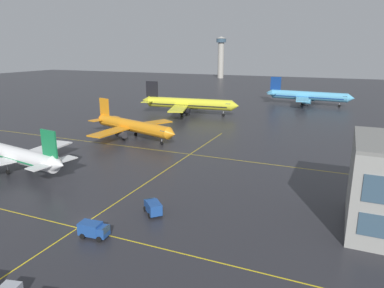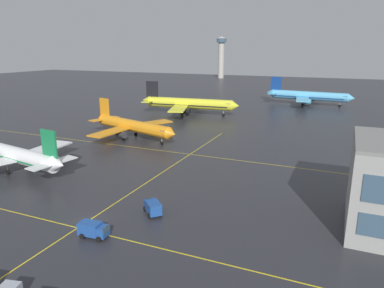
{
  "view_description": "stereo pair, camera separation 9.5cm",
  "coord_description": "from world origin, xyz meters",
  "px_view_note": "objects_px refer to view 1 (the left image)",
  "views": [
    {
      "loc": [
        33.78,
        -38.09,
        25.25
      ],
      "look_at": [
        1.18,
        37.02,
        3.11
      ],
      "focal_mm": 33.17,
      "sensor_mm": 36.0,
      "label": 1
    },
    {
      "loc": [
        33.86,
        -38.05,
        25.25
      ],
      "look_at": [
        1.18,
        37.02,
        3.11
      ],
      "focal_mm": 33.17,
      "sensor_mm": 36.0,
      "label": 2
    }
  ],
  "objects_px": {
    "airliner_front_gate": "(13,154)",
    "airliner_second_row": "(132,126)",
    "service_truck_catering": "(153,207)",
    "airliner_third_row": "(188,104)",
    "airliner_far_left_stand": "(307,96)",
    "control_tower": "(221,54)",
    "service_truck_red_van": "(94,229)"
  },
  "relations": [
    {
      "from": "airliner_front_gate",
      "to": "airliner_far_left_stand",
      "type": "xyz_separation_m",
      "value": [
        47.3,
        119.66,
        0.63
      ]
    },
    {
      "from": "airliner_third_row",
      "to": "service_truck_catering",
      "type": "height_order",
      "value": "airliner_third_row"
    },
    {
      "from": "airliner_front_gate",
      "to": "airliner_third_row",
      "type": "height_order",
      "value": "airliner_third_row"
    },
    {
      "from": "airliner_second_row",
      "to": "airliner_far_left_stand",
      "type": "bearing_deg",
      "value": 65.07
    },
    {
      "from": "airliner_front_gate",
      "to": "airliner_second_row",
      "type": "bearing_deg",
      "value": 77.47
    },
    {
      "from": "service_truck_red_van",
      "to": "control_tower",
      "type": "distance_m",
      "value": 274.57
    },
    {
      "from": "airliner_front_gate",
      "to": "service_truck_red_van",
      "type": "bearing_deg",
      "value": -25.27
    },
    {
      "from": "airliner_front_gate",
      "to": "airliner_third_row",
      "type": "xyz_separation_m",
      "value": [
        6.8,
        75.64,
        0.72
      ]
    },
    {
      "from": "airliner_third_row",
      "to": "service_truck_red_van",
      "type": "relative_size",
      "value": 9.43
    },
    {
      "from": "airliner_front_gate",
      "to": "airliner_second_row",
      "type": "relative_size",
      "value": 1.01
    },
    {
      "from": "control_tower",
      "to": "service_truck_catering",
      "type": "bearing_deg",
      "value": -73.27
    },
    {
      "from": "airliner_second_row",
      "to": "service_truck_catering",
      "type": "distance_m",
      "value": 50.38
    },
    {
      "from": "airliner_far_left_stand",
      "to": "service_truck_red_van",
      "type": "xyz_separation_m",
      "value": [
        -13.76,
        -135.49,
        -3.01
      ]
    },
    {
      "from": "airliner_far_left_stand",
      "to": "airliner_second_row",
      "type": "bearing_deg",
      "value": -114.93
    },
    {
      "from": "airliner_third_row",
      "to": "airliner_far_left_stand",
      "type": "xyz_separation_m",
      "value": [
        40.49,
        44.02,
        -0.09
      ]
    },
    {
      "from": "airliner_far_left_stand",
      "to": "control_tower",
      "type": "height_order",
      "value": "control_tower"
    },
    {
      "from": "service_truck_catering",
      "to": "airliner_far_left_stand",
      "type": "bearing_deg",
      "value": 85.51
    },
    {
      "from": "airliner_far_left_stand",
      "to": "control_tower",
      "type": "distance_m",
      "value": 155.79
    },
    {
      "from": "airliner_front_gate",
      "to": "airliner_far_left_stand",
      "type": "distance_m",
      "value": 128.67
    },
    {
      "from": "airliner_third_row",
      "to": "control_tower",
      "type": "bearing_deg",
      "value": 104.9
    },
    {
      "from": "service_truck_catering",
      "to": "control_tower",
      "type": "bearing_deg",
      "value": 106.73
    },
    {
      "from": "airliner_second_row",
      "to": "airliner_third_row",
      "type": "xyz_separation_m",
      "value": [
        -0.82,
        41.35,
        0.71
      ]
    },
    {
      "from": "airliner_third_row",
      "to": "service_truck_catering",
      "type": "bearing_deg",
      "value": -69.52
    },
    {
      "from": "airliner_front_gate",
      "to": "service_truck_red_van",
      "type": "distance_m",
      "value": 37.16
    },
    {
      "from": "airliner_front_gate",
      "to": "service_truck_red_van",
      "type": "xyz_separation_m",
      "value": [
        33.53,
        -15.83,
        -2.37
      ]
    },
    {
      "from": "airliner_front_gate",
      "to": "service_truck_catering",
      "type": "height_order",
      "value": "airliner_front_gate"
    },
    {
      "from": "airliner_front_gate",
      "to": "service_truck_catering",
      "type": "bearing_deg",
      "value": -9.53
    },
    {
      "from": "service_truck_catering",
      "to": "control_tower",
      "type": "relative_size",
      "value": 0.12
    },
    {
      "from": "airliner_second_row",
      "to": "service_truck_red_van",
      "type": "bearing_deg",
      "value": -62.66
    },
    {
      "from": "service_truck_red_van",
      "to": "service_truck_catering",
      "type": "relative_size",
      "value": 1.01
    },
    {
      "from": "airliner_front_gate",
      "to": "control_tower",
      "type": "xyz_separation_m",
      "value": [
        -39.12,
        248.25,
        16.97
      ]
    },
    {
      "from": "airliner_front_gate",
      "to": "service_truck_catering",
      "type": "xyz_separation_m",
      "value": [
        37.4,
        -6.28,
        -2.37
      ]
    }
  ]
}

